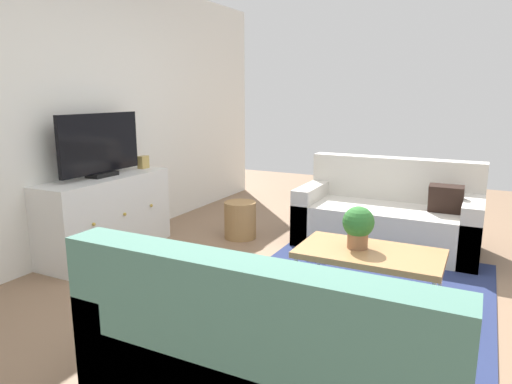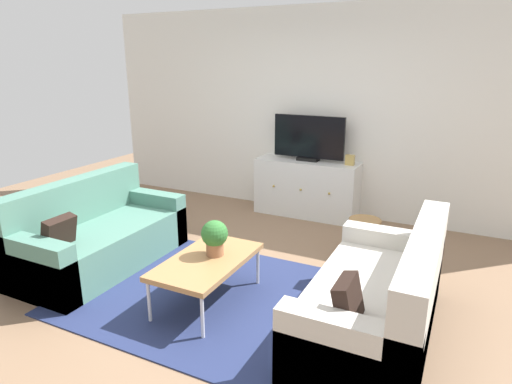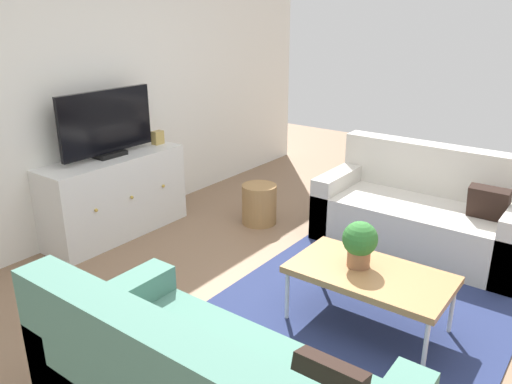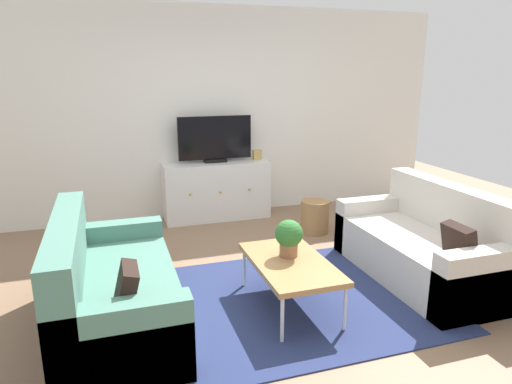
% 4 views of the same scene
% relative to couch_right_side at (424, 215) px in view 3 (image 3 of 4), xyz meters
% --- Properties ---
extents(ground_plane, '(10.00, 10.00, 0.00)m').
position_rel_couch_right_side_xyz_m(ground_plane, '(-1.44, 0.10, -0.29)').
color(ground_plane, '#84664C').
extents(wall_back, '(6.40, 0.12, 2.70)m').
position_rel_couch_right_side_xyz_m(wall_back, '(-1.44, 2.65, 1.06)').
color(wall_back, silver).
rests_on(wall_back, ground_plane).
extents(area_rug, '(2.50, 1.90, 0.01)m').
position_rel_couch_right_side_xyz_m(area_rug, '(-1.44, -0.05, -0.28)').
color(area_rug, navy).
rests_on(area_rug, ground_plane).
extents(couch_right_side, '(0.85, 1.73, 0.87)m').
position_rel_couch_right_side_xyz_m(couch_right_side, '(0.00, 0.00, 0.00)').
color(couch_right_side, beige).
rests_on(couch_right_side, ground_plane).
extents(coffee_table, '(0.58, 1.02, 0.41)m').
position_rel_couch_right_side_xyz_m(coffee_table, '(-1.45, -0.14, 0.09)').
color(coffee_table, '#A37547').
rests_on(coffee_table, ground_plane).
extents(potted_plant, '(0.23, 0.23, 0.31)m').
position_rel_couch_right_side_xyz_m(potted_plant, '(-1.42, -0.04, 0.29)').
color(potted_plant, '#936042').
rests_on(potted_plant, coffee_table).
extents(tv_console, '(1.36, 0.47, 0.75)m').
position_rel_couch_right_side_xyz_m(tv_console, '(-1.47, 2.37, 0.09)').
color(tv_console, silver).
rests_on(tv_console, ground_plane).
extents(flat_screen_tv, '(0.95, 0.16, 0.59)m').
position_rel_couch_right_side_xyz_m(flat_screen_tv, '(-1.47, 2.39, 0.76)').
color(flat_screen_tv, black).
rests_on(flat_screen_tv, tv_console).
extents(mantel_clock, '(0.11, 0.07, 0.13)m').
position_rel_couch_right_side_xyz_m(mantel_clock, '(-0.90, 2.37, 0.53)').
color(mantel_clock, tan).
rests_on(mantel_clock, tv_console).
extents(wicker_basket, '(0.34, 0.34, 0.39)m').
position_rel_couch_right_side_xyz_m(wicker_basket, '(-0.47, 1.46, -0.09)').
color(wicker_basket, '#9E7547').
rests_on(wicker_basket, ground_plane).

